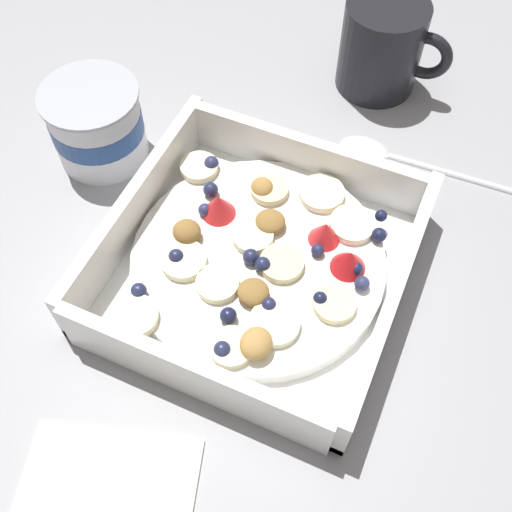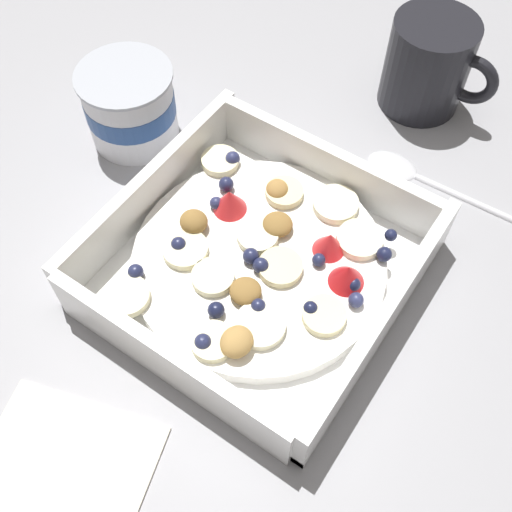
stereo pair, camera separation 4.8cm
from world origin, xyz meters
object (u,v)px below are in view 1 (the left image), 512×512
at_px(fruit_bowl, 257,264).
at_px(spoon, 392,154).
at_px(yogurt_cup, 97,124).
at_px(coffee_mug, 383,47).

xyz_separation_m(fruit_bowl, spoon, (0.17, -0.06, -0.01)).
xyz_separation_m(spoon, yogurt_cup, (-0.10, 0.25, 0.03)).
bearing_deg(coffee_mug, spoon, -153.86).
bearing_deg(spoon, yogurt_cup, 112.70).
distance_m(fruit_bowl, yogurt_cup, 0.20).
bearing_deg(coffee_mug, yogurt_cup, 133.73).
bearing_deg(spoon, coffee_mug, 26.14).
bearing_deg(yogurt_cup, fruit_bowl, -109.47).
bearing_deg(fruit_bowl, coffee_mug, -4.08).
bearing_deg(fruit_bowl, yogurt_cup, 70.53).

